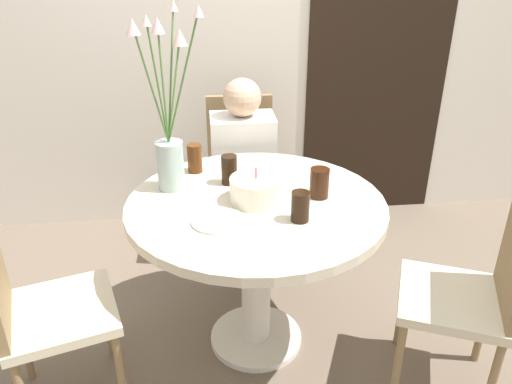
# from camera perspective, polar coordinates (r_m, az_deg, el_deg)

# --- Properties ---
(ground_plane) EXTENTS (16.00, 16.00, 0.00)m
(ground_plane) POSITION_cam_1_polar(r_m,az_deg,el_deg) (2.45, -0.00, -16.47)
(ground_plane) COLOR #6B5B4C
(wall_back) EXTENTS (8.00, 0.05, 2.60)m
(wall_back) POSITION_cam_1_polar(r_m,az_deg,el_deg) (3.10, -2.71, 19.48)
(wall_back) COLOR silver
(wall_back) RESTS_ON ground_plane
(doorway_panel) EXTENTS (0.90, 0.01, 2.05)m
(doorway_panel) POSITION_cam_1_polar(r_m,az_deg,el_deg) (3.29, 13.86, 14.34)
(doorway_panel) COLOR black
(doorway_panel) RESTS_ON ground_plane
(dining_table) EXTENTS (1.06, 1.06, 0.73)m
(dining_table) POSITION_cam_1_polar(r_m,az_deg,el_deg) (2.10, -0.00, -4.55)
(dining_table) COLOR beige
(dining_table) RESTS_ON ground_plane
(chair_left_flank) EXTENTS (0.40, 0.40, 0.90)m
(chair_left_flank) POSITION_cam_1_polar(r_m,az_deg,el_deg) (2.92, -1.71, 2.93)
(chair_left_flank) COLOR beige
(chair_left_flank) RESTS_ON ground_plane
(chair_right_flank) EXTENTS (0.50, 0.50, 0.90)m
(chair_right_flank) POSITION_cam_1_polar(r_m,az_deg,el_deg) (2.02, -24.12, -11.23)
(chair_right_flank) COLOR beige
(chair_right_flank) RESTS_ON ground_plane
(chair_far_back) EXTENTS (0.53, 0.53, 0.90)m
(chair_far_back) POSITION_cam_1_polar(r_m,az_deg,el_deg) (2.10, 24.05, -9.71)
(chair_far_back) COLOR beige
(chair_far_back) RESTS_ON ground_plane
(birthday_cake) EXTENTS (0.21, 0.21, 0.15)m
(birthday_cake) POSITION_cam_1_polar(r_m,az_deg,el_deg) (2.00, 0.01, 0.26)
(birthday_cake) COLOR white
(birthday_cake) RESTS_ON dining_table
(flower_vase) EXTENTS (0.28, 0.28, 0.74)m
(flower_vase) POSITION_cam_1_polar(r_m,az_deg,el_deg) (2.08, -9.92, 6.44)
(flower_vase) COLOR #9EB2AD
(flower_vase) RESTS_ON dining_table
(side_plate) EXTENTS (0.20, 0.20, 0.01)m
(side_plate) POSITION_cam_1_polar(r_m,az_deg,el_deg) (1.88, -4.39, -3.27)
(side_plate) COLOR silver
(side_plate) RESTS_ON dining_table
(drink_glass_0) EXTENTS (0.07, 0.07, 0.13)m
(drink_glass_0) POSITION_cam_1_polar(r_m,az_deg,el_deg) (2.28, -7.02, 3.85)
(drink_glass_0) COLOR #51280F
(drink_glass_0) RESTS_ON dining_table
(drink_glass_1) EXTENTS (0.08, 0.08, 0.12)m
(drink_glass_1) POSITION_cam_1_polar(r_m,az_deg,el_deg) (2.05, 7.25, 1.03)
(drink_glass_1) COLOR #33190C
(drink_glass_1) RESTS_ON dining_table
(drink_glass_2) EXTENTS (0.07, 0.07, 0.12)m
(drink_glass_2) POSITION_cam_1_polar(r_m,az_deg,el_deg) (1.86, 5.09, -1.66)
(drink_glass_2) COLOR black
(drink_glass_2) RESTS_ON dining_table
(drink_glass_3) EXTENTS (0.07, 0.07, 0.13)m
(drink_glass_3) POSITION_cam_1_polar(r_m,az_deg,el_deg) (2.16, -3.07, 2.56)
(drink_glass_3) COLOR black
(drink_glass_3) RESTS_ON dining_table
(person_boy) EXTENTS (0.34, 0.24, 1.06)m
(person_boy) POSITION_cam_1_polar(r_m,az_deg,el_deg) (2.78, -1.47, 1.47)
(person_boy) COLOR #383333
(person_boy) RESTS_ON ground_plane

